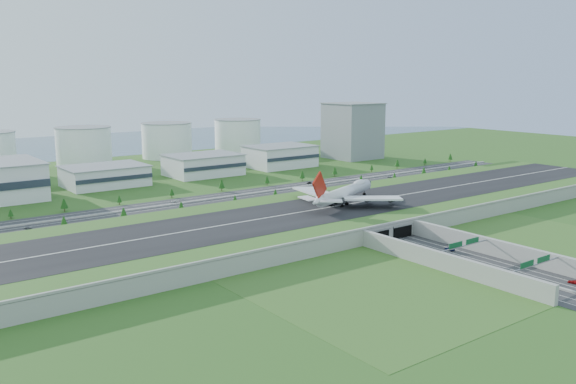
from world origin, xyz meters
TOP-DOWN VIEW (x-y plane):
  - ground at (0.00, 0.00)m, footprint 1200.00×1200.00m
  - airfield_deck at (0.00, -0.09)m, footprint 520.00×100.00m
  - underpass_road at (0.00, -99.42)m, footprint 38.80×120.40m
  - sign_gantry_near at (0.00, -95.04)m, footprint 38.70×0.70m
  - sign_gantry_far at (0.00, -130.04)m, footprint 38.70×0.70m
  - north_expressway at (0.00, 95.00)m, footprint 560.00×36.00m
  - tree_row at (16.10, 95.83)m, footprint 503.07×48.65m
  - hangar_mid_a at (-60.00, 190.00)m, footprint 58.00×42.00m
  - hangar_mid_b at (25.00, 190.00)m, footprint 58.00×42.00m
  - hangar_mid_c at (105.00, 190.00)m, footprint 58.00×42.00m
  - office_tower at (200.00, 195.00)m, footprint 46.00×46.00m
  - fuel_tank_b at (-35.00, 310.00)m, footprint 50.00×50.00m
  - fuel_tank_c at (50.00, 310.00)m, footprint 50.00×50.00m
  - fuel_tank_d at (135.00, 310.00)m, footprint 50.00×50.00m
  - bay_water at (0.00, 480.00)m, footprint 1200.00×260.00m
  - boeing_747 at (16.03, 3.22)m, footprint 72.60×67.27m
  - car_0 at (-8.54, -81.76)m, footprint 2.45×4.98m
  - car_1 at (-10.98, -119.96)m, footprint 1.58×4.31m
  - car_2 at (8.94, -80.30)m, footprint 2.67×5.30m
  - car_3 at (10.61, -141.29)m, footprint 2.79×5.23m
  - car_4 at (-142.45, 85.10)m, footprint 4.27×2.84m
  - car_5 at (69.92, 103.43)m, footprint 4.39×1.97m
  - car_6 at (140.95, 84.97)m, footprint 5.95×3.55m
  - car_7 at (-45.68, 101.17)m, footprint 6.18×4.20m

SIDE VIEW (x-z plane):
  - ground at x=0.00m, z-range 0.00..0.00m
  - bay_water at x=0.00m, z-range 0.00..0.06m
  - north_expressway at x=0.00m, z-range 0.00..0.12m
  - car_4 at x=-142.45m, z-range 0.12..1.47m
  - car_5 at x=69.92m, z-range 0.12..1.52m
  - car_1 at x=-10.98m, z-range 0.12..1.53m
  - car_2 at x=8.94m, z-range 0.12..1.56m
  - car_3 at x=10.61m, z-range 0.12..1.56m
  - car_6 at x=140.95m, z-range 0.12..1.67m
  - car_0 at x=-8.54m, z-range 0.12..1.76m
  - car_7 at x=-45.68m, z-range 0.12..1.78m
  - underpass_road at x=0.00m, z-range -0.57..7.43m
  - airfield_deck at x=0.00m, z-range -0.48..8.72m
  - tree_row at x=16.10m, z-range 0.39..8.87m
  - sign_gantry_near at x=0.00m, z-range 2.05..11.85m
  - sign_gantry_far at x=0.00m, z-range 2.05..11.85m
  - hangar_mid_a at x=-60.00m, z-range 0.00..15.00m
  - hangar_mid_b at x=25.00m, z-range 0.00..17.00m
  - hangar_mid_c at x=105.00m, z-range 0.00..19.00m
  - boeing_747 at x=16.03m, z-range 2.83..26.56m
  - fuel_tank_b at x=-35.00m, z-range 0.00..35.00m
  - fuel_tank_c at x=50.00m, z-range 0.00..35.00m
  - fuel_tank_d at x=135.00m, z-range 0.00..35.00m
  - office_tower at x=200.00m, z-range 0.00..55.00m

